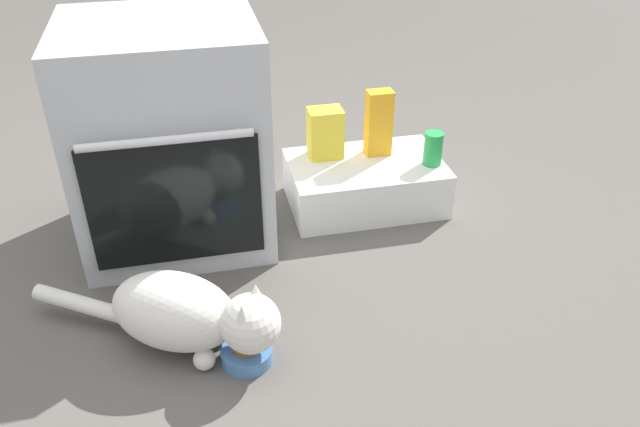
% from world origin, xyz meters
% --- Properties ---
extents(ground, '(8.00, 8.00, 0.00)m').
position_xyz_m(ground, '(0.00, 0.00, 0.00)').
color(ground, '#56514C').
extents(oven, '(0.59, 0.57, 0.72)m').
position_xyz_m(oven, '(0.03, 0.44, 0.36)').
color(oven, '#B7BABF').
rests_on(oven, ground).
extents(pantry_cabinet, '(0.55, 0.35, 0.17)m').
position_xyz_m(pantry_cabinet, '(0.70, 0.47, 0.08)').
color(pantry_cabinet, white).
rests_on(pantry_cabinet, ground).
extents(food_bowl, '(0.14, 0.14, 0.08)m').
position_xyz_m(food_bowl, '(0.17, -0.22, 0.03)').
color(food_bowl, '#4C7AB7').
rests_on(food_bowl, ground).
extents(cat, '(0.66, 0.43, 0.23)m').
position_xyz_m(cat, '(0.03, -0.14, 0.12)').
color(cat, silver).
rests_on(cat, ground).
extents(snack_bag, '(0.12, 0.09, 0.18)m').
position_xyz_m(snack_bag, '(0.57, 0.56, 0.26)').
color(snack_bag, yellow).
rests_on(snack_bag, pantry_cabinet).
extents(soda_can, '(0.07, 0.07, 0.12)m').
position_xyz_m(soda_can, '(0.92, 0.41, 0.23)').
color(soda_can, green).
rests_on(soda_can, pantry_cabinet).
extents(juice_carton, '(0.09, 0.06, 0.24)m').
position_xyz_m(juice_carton, '(0.76, 0.54, 0.29)').
color(juice_carton, orange).
rests_on(juice_carton, pantry_cabinet).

